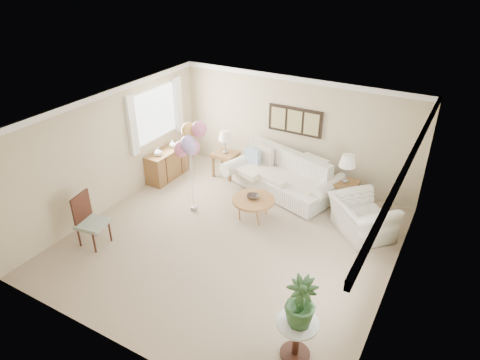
{
  "coord_description": "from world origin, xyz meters",
  "views": [
    {
      "loc": [
        3.55,
        -5.92,
        5.16
      ],
      "look_at": [
        -0.15,
        0.6,
        1.05
      ],
      "focal_mm": 32.0,
      "sensor_mm": 36.0,
      "label": 1
    }
  ],
  "objects_px": {
    "balloon_cluster": "(190,142)",
    "armchair": "(362,217)",
    "accent_chair": "(89,219)",
    "coffee_table": "(253,200)",
    "sofa": "(283,178)"
  },
  "relations": [
    {
      "from": "balloon_cluster",
      "to": "armchair",
      "type": "bearing_deg",
      "value": 16.1
    },
    {
      "from": "armchair",
      "to": "balloon_cluster",
      "type": "height_order",
      "value": "balloon_cluster"
    },
    {
      "from": "armchair",
      "to": "balloon_cluster",
      "type": "bearing_deg",
      "value": 59.7
    },
    {
      "from": "armchair",
      "to": "accent_chair",
      "type": "height_order",
      "value": "accent_chair"
    },
    {
      "from": "coffee_table",
      "to": "accent_chair",
      "type": "xyz_separation_m",
      "value": [
        -2.34,
        -2.35,
        0.12
      ]
    },
    {
      "from": "coffee_table",
      "to": "accent_chair",
      "type": "distance_m",
      "value": 3.32
    },
    {
      "from": "coffee_table",
      "to": "balloon_cluster",
      "type": "relative_size",
      "value": 0.44
    },
    {
      "from": "coffee_table",
      "to": "balloon_cluster",
      "type": "distance_m",
      "value": 1.82
    },
    {
      "from": "sofa",
      "to": "accent_chair",
      "type": "bearing_deg",
      "value": -123.86
    },
    {
      "from": "accent_chair",
      "to": "balloon_cluster",
      "type": "distance_m",
      "value": 2.48
    },
    {
      "from": "accent_chair",
      "to": "balloon_cluster",
      "type": "relative_size",
      "value": 0.5
    },
    {
      "from": "coffee_table",
      "to": "balloon_cluster",
      "type": "height_order",
      "value": "balloon_cluster"
    },
    {
      "from": "sofa",
      "to": "armchair",
      "type": "relative_size",
      "value": 2.48
    },
    {
      "from": "coffee_table",
      "to": "accent_chair",
      "type": "height_order",
      "value": "accent_chair"
    },
    {
      "from": "balloon_cluster",
      "to": "coffee_table",
      "type": "bearing_deg",
      "value": 18.74
    }
  ]
}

